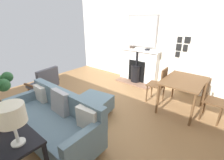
% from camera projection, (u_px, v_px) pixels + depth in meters
% --- Properties ---
extents(ground_plane, '(4.90, 5.43, 0.01)m').
position_uv_depth(ground_plane, '(88.00, 109.00, 3.71)').
color(ground_plane, olive).
extents(wall_left, '(0.12, 5.43, 2.66)m').
position_uv_depth(wall_left, '(143.00, 40.00, 4.98)').
color(wall_left, silver).
rests_on(wall_left, ground).
extents(fireplace, '(0.58, 1.37, 1.08)m').
position_uv_depth(fireplace, '(138.00, 67.00, 5.15)').
color(fireplace, brown).
rests_on(fireplace, ground).
extents(mirror_over_mantel, '(0.04, 0.99, 0.96)m').
position_uv_depth(mirror_over_mantel, '(142.00, 31.00, 4.82)').
color(mirror_over_mantel, gray).
extents(mantel_bowl_near, '(0.17, 0.17, 0.06)m').
position_uv_depth(mantel_bowl_near, '(132.00, 47.00, 5.11)').
color(mantel_bowl_near, '#47382D').
rests_on(mantel_bowl_near, fireplace).
extents(mantel_bowl_far, '(0.16, 0.16, 0.04)m').
position_uv_depth(mantel_bowl_far, '(147.00, 50.00, 4.79)').
color(mantel_bowl_far, black).
rests_on(mantel_bowl_far, fireplace).
extents(sofa, '(0.80, 1.87, 0.85)m').
position_uv_depth(sofa, '(54.00, 121.00, 2.69)').
color(sofa, '#B2B2B7').
rests_on(sofa, ground).
extents(ottoman, '(0.63, 0.75, 0.41)m').
position_uv_depth(ottoman, '(95.00, 103.00, 3.48)').
color(ottoman, '#B2B2B7').
rests_on(ottoman, ground).
extents(armchair_accent, '(0.76, 0.67, 0.85)m').
position_uv_depth(armchair_accent, '(45.00, 82.00, 4.02)').
color(armchair_accent, brown).
rests_on(armchair_accent, ground).
extents(console_table, '(0.41, 1.62, 0.78)m').
position_uv_depth(console_table, '(1.00, 127.00, 2.05)').
color(console_table, black).
rests_on(console_table, ground).
extents(table_lamp_far_end, '(0.28, 0.28, 0.46)m').
position_uv_depth(table_lamp_far_end, '(11.00, 115.00, 1.53)').
color(table_lamp_far_end, white).
rests_on(table_lamp_far_end, console_table).
extents(dining_table, '(1.10, 0.81, 0.74)m').
position_uv_depth(dining_table, '(184.00, 84.00, 3.46)').
color(dining_table, brown).
rests_on(dining_table, ground).
extents(dining_chair_near_fireplace, '(0.42, 0.42, 0.90)m').
position_uv_depth(dining_chair_near_fireplace, '(160.00, 83.00, 3.83)').
color(dining_chair_near_fireplace, brown).
rests_on(dining_chair_near_fireplace, ground).
extents(dining_chair_by_back_wall, '(0.41, 0.41, 0.84)m').
position_uv_depth(dining_chair_by_back_wall, '(210.00, 97.00, 3.20)').
color(dining_chair_by_back_wall, brown).
rests_on(dining_chair_by_back_wall, ground).
extents(photo_gallery_row, '(0.02, 0.34, 0.56)m').
position_uv_depth(photo_gallery_row, '(182.00, 46.00, 4.22)').
color(photo_gallery_row, black).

